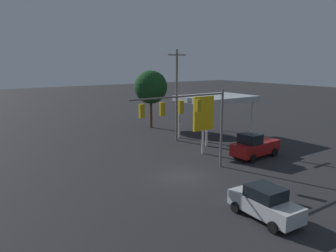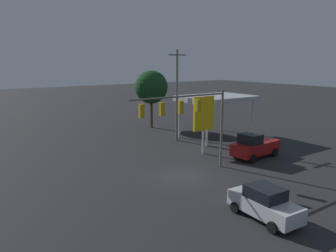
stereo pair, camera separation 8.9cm
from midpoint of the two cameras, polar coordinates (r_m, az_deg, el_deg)
name	(u,v)px [view 2 (the right image)]	position (r m, az deg, el deg)	size (l,w,h in m)	color
ground_plane	(182,176)	(26.39, 2.59, -8.74)	(200.00, 200.00, 0.00)	#262628
traffic_signal_assembly	(188,112)	(25.57, 3.57, 2.39)	(8.95, 0.43, 6.67)	slate
utility_pole	(177,94)	(36.99, 1.64, 5.67)	(2.40, 0.26, 10.30)	slate
gas_station_canopy	(216,99)	(38.99, 8.47, 4.68)	(8.28, 6.21, 5.04)	#B2B7BC
price_sign	(204,115)	(31.95, 6.31, 1.90)	(2.42, 0.27, 5.70)	silver
pickup_parked	(255,146)	(32.09, 14.93, -3.41)	(5.34, 2.58, 2.40)	maroon
sedan_waiting	(265,203)	(20.21, 16.59, -12.73)	(2.24, 4.49, 1.93)	silver
street_tree	(151,87)	(44.63, -2.87, 6.76)	(4.48, 4.48, 7.82)	#4C331E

